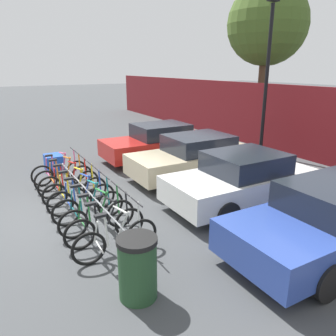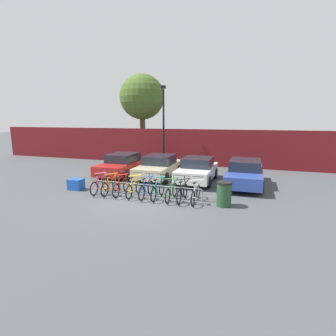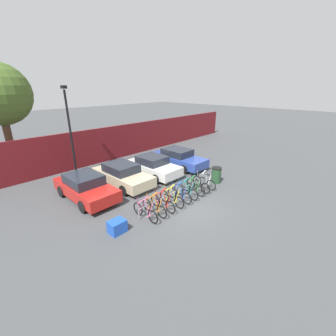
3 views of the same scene
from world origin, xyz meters
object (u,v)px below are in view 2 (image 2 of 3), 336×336
(bicycle_orange, at_px, (111,186))
(bicycle_yellow, at_px, (134,188))
(bicycle_white, at_px, (196,194))
(bicycle_green, at_px, (171,192))
(bicycle_black, at_px, (182,193))
(lamp_post, at_px, (164,122))
(car_blue, at_px, (245,173))
(cargo_crate, at_px, (76,184))
(car_red, at_px, (123,165))
(bike_rack, at_px, (146,186))
(bicycle_blue, at_px, (146,189))
(bicycle_pink, at_px, (100,185))
(bicycle_teal, at_px, (158,190))
(tree_behind_hoarding, at_px, (142,97))
(car_beige, at_px, (159,167))
(trash_bin, at_px, (224,194))
(bicycle_red, at_px, (121,187))
(car_white, at_px, (197,170))

(bicycle_orange, distance_m, bicycle_yellow, 1.25)
(bicycle_white, bearing_deg, bicycle_green, 179.50)
(bicycle_black, bearing_deg, bicycle_green, -178.42)
(bicycle_black, bearing_deg, lamp_post, 116.31)
(bicycle_white, relative_size, car_blue, 0.38)
(bicycle_orange, xyz_separation_m, cargo_crate, (-2.07, 0.11, -0.10))
(car_red, height_order, lamp_post, lamp_post)
(bicycle_green, bearing_deg, bike_rack, 171.76)
(bicycle_blue, distance_m, cargo_crate, 3.94)
(bike_rack, xyz_separation_m, lamp_post, (-1.89, 7.83, 2.82))
(bicycle_pink, bearing_deg, bicycle_teal, -0.24)
(bicycle_blue, height_order, tree_behind_hoarding, tree_behind_hoarding)
(bicycle_yellow, distance_m, bicycle_blue, 0.61)
(bicycle_blue, bearing_deg, bicycle_white, -2.29)
(car_red, relative_size, car_beige, 0.99)
(bicycle_blue, relative_size, lamp_post, 0.29)
(bicycle_pink, bearing_deg, trash_bin, -1.36)
(bicycle_green, relative_size, car_beige, 0.40)
(lamp_post, bearing_deg, bicycle_blue, -76.24)
(bicycle_orange, relative_size, lamp_post, 0.29)
(bicycle_orange, relative_size, car_red, 0.40)
(bike_rack, height_order, trash_bin, trash_bin)
(bicycle_teal, bearing_deg, lamp_post, 107.99)
(bicycle_white, bearing_deg, bicycle_teal, 179.50)
(bicycle_yellow, xyz_separation_m, car_beige, (-0.22, 3.96, 0.31))
(bicycle_green, relative_size, trash_bin, 1.66)
(bike_rack, relative_size, bicycle_yellow, 3.10)
(bicycle_orange, bearing_deg, bicycle_blue, -3.80)
(bike_rack, relative_size, bicycle_orange, 3.10)
(bicycle_red, xyz_separation_m, cargo_crate, (-2.66, 0.11, -0.10))
(bike_rack, xyz_separation_m, car_red, (-3.25, 3.79, 0.19))
(bicycle_white, relative_size, cargo_crate, 2.44)
(bicycle_orange, xyz_separation_m, bicycle_green, (3.08, 0.00, 0.00))
(car_red, distance_m, cargo_crate, 3.91)
(tree_behind_hoarding, bearing_deg, car_beige, -59.13)
(bike_rack, relative_size, car_white, 1.33)
(bicycle_pink, xyz_separation_m, bicycle_blue, (2.44, 0.00, 0.00))
(bicycle_black, relative_size, cargo_crate, 2.44)
(bicycle_white, xyz_separation_m, tree_behind_hoarding, (-7.22, 10.77, 5.00))
(car_white, height_order, cargo_crate, car_white)
(car_white, relative_size, trash_bin, 3.88)
(bicycle_teal, height_order, tree_behind_hoarding, tree_behind_hoarding)
(bicycle_orange, xyz_separation_m, bicycle_yellow, (1.25, 0.00, 0.00))
(car_red, bearing_deg, car_beige, 0.56)
(car_red, xyz_separation_m, car_blue, (7.50, -0.23, 0.00))
(car_beige, xyz_separation_m, car_blue, (5.03, -0.25, 0.00))
(bicycle_teal, distance_m, car_blue, 5.20)
(bicycle_white, bearing_deg, car_blue, 62.69)
(bicycle_white, bearing_deg, bicycle_yellow, 179.50)
(bicycle_teal, height_order, lamp_post, lamp_post)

